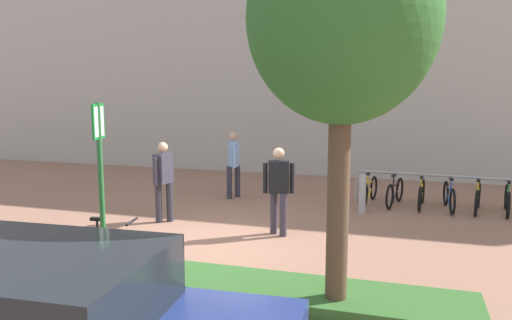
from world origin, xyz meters
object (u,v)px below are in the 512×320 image
(parking_sign_post, at_px, (100,165))
(person_suited_navy, at_px, (279,186))
(bike_rack_cluster, at_px, (435,194))
(person_suited_dark, at_px, (163,177))
(bike_at_sign, at_px, (110,249))
(bollard_steel, at_px, (362,194))
(person_casual_tan, at_px, (233,160))
(tree_sidewalk, at_px, (342,21))

(parking_sign_post, height_order, person_suited_navy, parking_sign_post)
(bike_rack_cluster, xyz_separation_m, person_suited_dark, (-5.61, -2.91, 0.64))
(bike_at_sign, xyz_separation_m, bollard_steel, (3.50, 4.77, 0.10))
(bike_at_sign, xyz_separation_m, bike_rack_cluster, (5.12, 5.74, -0.00))
(person_suited_dark, bearing_deg, person_suited_navy, -5.00)
(parking_sign_post, xyz_separation_m, person_suited_dark, (-0.53, 3.04, -0.74))
(bike_at_sign, distance_m, person_suited_dark, 2.95)
(parking_sign_post, distance_m, person_casual_tan, 5.72)
(person_suited_navy, bearing_deg, person_suited_dark, 175.00)
(parking_sign_post, relative_size, person_suited_dark, 1.54)
(tree_sidewalk, distance_m, person_casual_tan, 7.28)
(person_suited_dark, bearing_deg, parking_sign_post, -80.04)
(bike_rack_cluster, bearing_deg, bollard_steel, -149.06)
(bollard_steel, bearing_deg, parking_sign_post, -124.83)
(parking_sign_post, xyz_separation_m, person_suited_navy, (2.04, 2.81, -0.74))
(person_suited_navy, distance_m, person_suited_dark, 2.58)
(bike_at_sign, relative_size, bike_rack_cluster, 0.44)
(tree_sidewalk, height_order, person_suited_dark, tree_sidewalk)
(tree_sidewalk, bearing_deg, person_casual_tan, 120.61)
(person_suited_navy, bearing_deg, bollard_steel, 56.67)
(bollard_steel, distance_m, person_suited_dark, 4.47)
(bike_rack_cluster, bearing_deg, person_casual_tan, -176.82)
(bike_rack_cluster, distance_m, person_suited_navy, 4.41)
(parking_sign_post, bearing_deg, person_suited_dark, 99.96)
(bike_at_sign, xyz_separation_m, person_suited_navy, (2.07, 2.61, 0.63))
(parking_sign_post, relative_size, bollard_steel, 2.94)
(person_suited_navy, bearing_deg, tree_sidewalk, -62.86)
(person_casual_tan, bearing_deg, parking_sign_post, -91.14)
(tree_sidewalk, xyz_separation_m, bollard_steel, (-0.10, 5.13, -3.21))
(bike_rack_cluster, bearing_deg, parking_sign_post, -130.52)
(tree_sidewalk, relative_size, bollard_steel, 5.53)
(tree_sidewalk, height_order, bollard_steel, tree_sidewalk)
(bike_at_sign, xyz_separation_m, person_suited_dark, (-0.50, 2.84, 0.63))
(bollard_steel, xyz_separation_m, person_suited_dark, (-3.99, -1.94, 0.53))
(person_suited_navy, relative_size, person_casual_tan, 1.00)
(bike_at_sign, height_order, bollard_steel, bollard_steel)
(parking_sign_post, distance_m, bike_rack_cluster, 7.94)
(person_suited_navy, height_order, person_suited_dark, same)
(bike_rack_cluster, height_order, person_casual_tan, person_casual_tan)
(tree_sidewalk, bearing_deg, person_suited_navy, 117.14)
(person_suited_dark, xyz_separation_m, person_casual_tan, (0.65, 2.63, 0.00))
(bike_rack_cluster, relative_size, person_suited_navy, 2.18)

